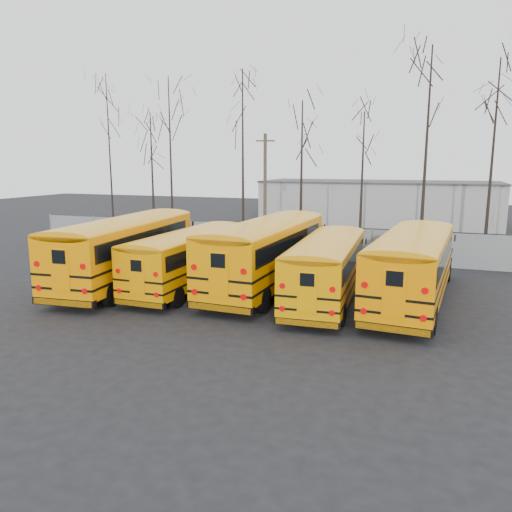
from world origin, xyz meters
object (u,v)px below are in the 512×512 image
at_px(bus_a, 128,244).
at_px(bus_e, 413,261).
at_px(utility_pole_left, 265,187).
at_px(bus_b, 191,254).
at_px(bus_d, 328,263).
at_px(bus_c, 268,248).

height_order(bus_a, bus_e, bus_a).
distance_m(bus_e, utility_pole_left, 18.46).
distance_m(bus_a, bus_b, 3.30).
bearing_deg(bus_b, bus_e, 4.51).
height_order(bus_a, bus_b, bus_a).
distance_m(bus_d, bus_e, 3.54).
xyz_separation_m(bus_b, bus_e, (10.05, 0.71, 0.20)).
xyz_separation_m(bus_a, bus_b, (3.27, 0.29, -0.32)).
relative_size(bus_a, bus_b, 1.21).
relative_size(bus_d, bus_e, 0.90).
xyz_separation_m(bus_c, bus_e, (6.56, -0.47, -0.12)).
bearing_deg(bus_b, bus_a, -174.48).
xyz_separation_m(bus_a, bus_e, (13.32, 1.00, -0.12)).
height_order(bus_b, bus_c, bus_c).
relative_size(bus_c, bus_d, 1.17).
bearing_deg(bus_b, bus_d, 0.13).
bearing_deg(utility_pole_left, bus_b, -104.98).
distance_m(bus_b, bus_c, 3.69).
bearing_deg(bus_e, bus_c, 179.85).
bearing_deg(bus_d, bus_b, 176.51).
xyz_separation_m(bus_d, utility_pole_left, (-8.06, 15.00, 2.45)).
relative_size(bus_b, utility_pole_left, 1.26).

